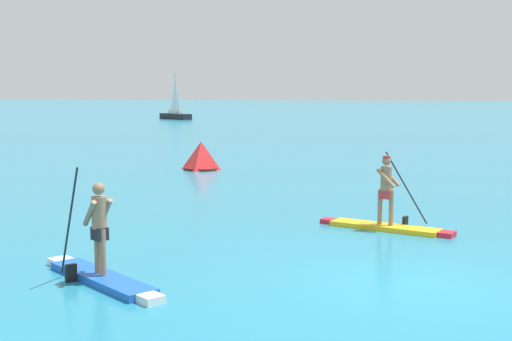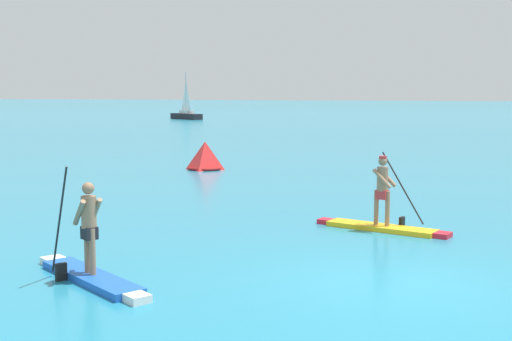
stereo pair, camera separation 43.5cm
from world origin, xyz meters
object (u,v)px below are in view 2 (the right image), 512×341
at_px(paddleboarder_near_left, 89,262).
at_px(paddleboarder_mid_center, 383,215).
at_px(sailboat_left_horizon, 186,113).
at_px(race_marker_buoy, 205,157).

relative_size(paddleboarder_near_left, paddleboarder_mid_center, 0.97).
relative_size(paddleboarder_mid_center, sailboat_left_horizon, 0.61).
bearing_deg(paddleboarder_near_left, race_marker_buoy, -42.38).
xyz_separation_m(paddleboarder_near_left, paddleboarder_mid_center, (4.19, 6.07, 0.04)).
relative_size(paddleboarder_mid_center, race_marker_buoy, 2.22).
height_order(paddleboarder_near_left, race_marker_buoy, paddleboarder_near_left).
distance_m(paddleboarder_mid_center, sailboat_left_horizon, 65.43).
bearing_deg(sailboat_left_horizon, paddleboarder_near_left, -33.42).
xyz_separation_m(paddleboarder_mid_center, sailboat_left_horizon, (-31.06, 57.59, 0.36)).
height_order(paddleboarder_near_left, sailboat_left_horizon, sailboat_left_horizon).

